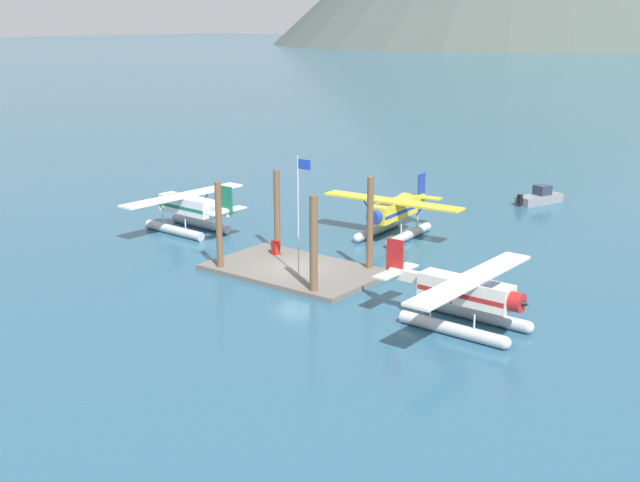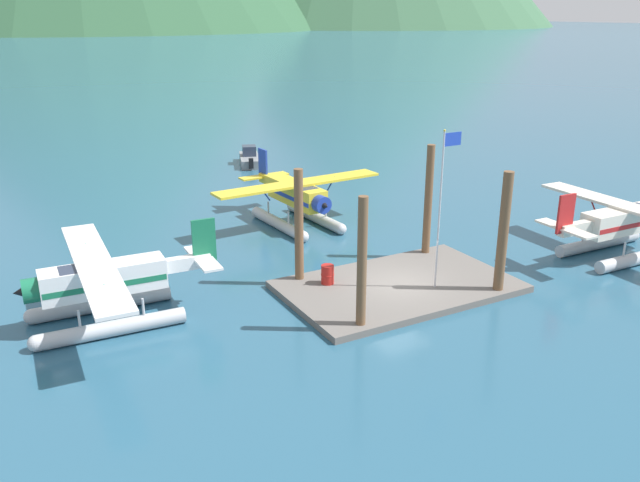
{
  "view_description": "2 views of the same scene",
  "coord_description": "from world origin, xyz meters",
  "px_view_note": "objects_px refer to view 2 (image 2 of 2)",
  "views": [
    {
      "loc": [
        29.49,
        -35.97,
        14.78
      ],
      "look_at": [
        0.66,
        1.64,
        1.72
      ],
      "focal_mm": 45.36,
      "sensor_mm": 36.0,
      "label": 1
    },
    {
      "loc": [
        -16.31,
        -22.3,
        12.0
      ],
      "look_at": [
        -2.12,
        3.56,
        1.6
      ],
      "focal_mm": 36.81,
      "sensor_mm": 36.0,
      "label": 2
    }
  ],
  "objects_px": {
    "seaplane_yellow_bow_centre": "(297,200)",
    "flagpole": "(443,193)",
    "seaplane_white_port_fwd": "(104,287)",
    "seaplane_cream_stbd_aft": "(622,227)",
    "boat_grey_open_north": "(249,158)",
    "fuel_drum": "(328,274)"
  },
  "relations": [
    {
      "from": "seaplane_yellow_bow_centre",
      "to": "flagpole",
      "type": "bearing_deg",
      "value": -84.8
    },
    {
      "from": "seaplane_white_port_fwd",
      "to": "seaplane_cream_stbd_aft",
      "type": "xyz_separation_m",
      "value": [
        24.72,
        -4.83,
        0.0
      ]
    },
    {
      "from": "seaplane_cream_stbd_aft",
      "to": "boat_grey_open_north",
      "type": "bearing_deg",
      "value": 105.81
    },
    {
      "from": "seaplane_white_port_fwd",
      "to": "seaplane_cream_stbd_aft",
      "type": "height_order",
      "value": "same"
    },
    {
      "from": "fuel_drum",
      "to": "boat_grey_open_north",
      "type": "height_order",
      "value": "boat_grey_open_north"
    },
    {
      "from": "flagpole",
      "to": "seaplane_cream_stbd_aft",
      "type": "distance_m",
      "value": 11.54
    },
    {
      "from": "seaplane_yellow_bow_centre",
      "to": "boat_grey_open_north",
      "type": "bearing_deg",
      "value": 76.55
    },
    {
      "from": "seaplane_white_port_fwd",
      "to": "flagpole",
      "type": "bearing_deg",
      "value": -16.41
    },
    {
      "from": "fuel_drum",
      "to": "seaplane_cream_stbd_aft",
      "type": "bearing_deg",
      "value": -12.86
    },
    {
      "from": "seaplane_white_port_fwd",
      "to": "boat_grey_open_north",
      "type": "height_order",
      "value": "seaplane_white_port_fwd"
    },
    {
      "from": "seaplane_white_port_fwd",
      "to": "boat_grey_open_north",
      "type": "distance_m",
      "value": 29.33
    },
    {
      "from": "seaplane_cream_stbd_aft",
      "to": "seaplane_white_port_fwd",
      "type": "bearing_deg",
      "value": 168.95
    },
    {
      "from": "flagpole",
      "to": "boat_grey_open_north",
      "type": "xyz_separation_m",
      "value": [
        2.87,
        28.24,
        -4.14
      ]
    },
    {
      "from": "boat_grey_open_north",
      "to": "seaplane_white_port_fwd",
      "type": "bearing_deg",
      "value": -124.24
    },
    {
      "from": "flagpole",
      "to": "boat_grey_open_north",
      "type": "relative_size",
      "value": 1.51
    },
    {
      "from": "seaplane_yellow_bow_centre",
      "to": "seaplane_cream_stbd_aft",
      "type": "bearing_deg",
      "value": -45.9
    },
    {
      "from": "seaplane_cream_stbd_aft",
      "to": "fuel_drum",
      "type": "bearing_deg",
      "value": 167.14
    },
    {
      "from": "flagpole",
      "to": "seaplane_white_port_fwd",
      "type": "bearing_deg",
      "value": 163.59
    },
    {
      "from": "seaplane_yellow_bow_centre",
      "to": "fuel_drum",
      "type": "bearing_deg",
      "value": -108.64
    },
    {
      "from": "fuel_drum",
      "to": "seaplane_white_port_fwd",
      "type": "distance_m",
      "value": 9.62
    },
    {
      "from": "flagpole",
      "to": "seaplane_cream_stbd_aft",
      "type": "bearing_deg",
      "value": -4.21
    },
    {
      "from": "fuel_drum",
      "to": "boat_grey_open_north",
      "type": "bearing_deg",
      "value": 74.68
    }
  ]
}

